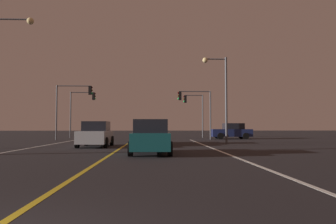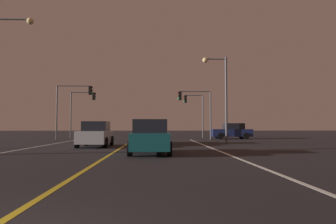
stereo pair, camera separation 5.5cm
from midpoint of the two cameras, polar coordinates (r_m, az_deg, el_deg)
lane_edge_right at (r=15.51m, az=11.13°, el=-7.53°), size 0.16×35.81×0.01m
lane_center_divider at (r=15.26m, az=-10.46°, el=-7.62°), size 0.16×35.81×0.01m
car_lead_same_lane at (r=16.15m, az=-3.04°, el=-4.46°), size 2.02×4.30×1.70m
car_crossing_side at (r=35.87m, az=11.19°, el=-3.35°), size 4.30×2.02×1.70m
car_oncoming at (r=22.40m, az=-12.52°, el=-3.86°), size 2.02×4.30×1.70m
car_ahead_far at (r=25.31m, az=-2.94°, el=-3.76°), size 2.02×4.30×1.70m
traffic_light_near_right at (r=33.78m, az=4.68°, el=1.58°), size 3.49×0.36×5.04m
traffic_light_near_left at (r=34.58m, az=-16.13°, el=2.19°), size 3.70×0.36×5.56m
traffic_light_far_right at (r=39.30m, az=4.56°, el=1.05°), size 2.42×0.36×5.17m
traffic_light_far_left at (r=39.99m, az=-14.70°, el=1.40°), size 3.03×0.36×5.46m
street_lamp_left_mid at (r=22.98m, az=-26.93°, el=7.47°), size 2.50×0.44×8.27m
street_lamp_right_far at (r=26.78m, az=9.21°, el=4.26°), size 2.02×0.44×7.00m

